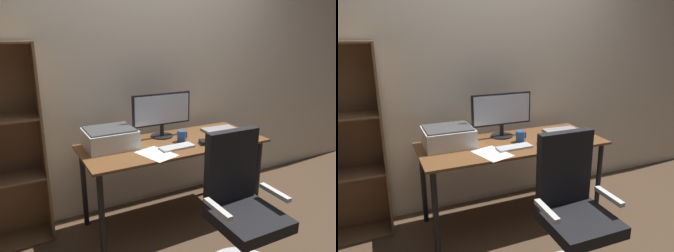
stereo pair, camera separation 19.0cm
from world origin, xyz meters
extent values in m
plane|color=#4C3826|center=(0.00, 0.00, 0.00)|extent=(12.00, 12.00, 0.00)
cube|color=beige|center=(0.00, 0.50, 1.30)|extent=(6.40, 0.10, 2.60)
cube|color=brown|center=(0.00, 0.00, 0.73)|extent=(1.59, 0.66, 0.02)
cylinder|color=black|center=(-0.73, -0.27, 0.36)|extent=(0.04, 0.04, 0.72)
cylinder|color=black|center=(0.73, -0.27, 0.36)|extent=(0.04, 0.04, 0.72)
cylinder|color=black|center=(-0.73, 0.27, 0.36)|extent=(0.04, 0.04, 0.72)
cylinder|color=black|center=(0.73, 0.27, 0.36)|extent=(0.04, 0.04, 0.72)
cylinder|color=black|center=(-0.02, 0.19, 0.75)|extent=(0.20, 0.20, 0.01)
cylinder|color=black|center=(-0.02, 0.19, 0.80)|extent=(0.04, 0.04, 0.10)
cube|color=black|center=(-0.02, 0.19, 0.99)|extent=(0.56, 0.03, 0.29)
cube|color=silver|center=(-0.02, 0.18, 0.99)|extent=(0.53, 0.01, 0.26)
cube|color=#B7BABC|center=(-0.05, -0.14, 0.75)|extent=(0.29, 0.12, 0.02)
cube|color=black|center=(0.20, -0.16, 0.76)|extent=(0.08, 0.11, 0.03)
cylinder|color=#285193|center=(0.07, -0.01, 0.79)|extent=(0.08, 0.08, 0.10)
cube|color=#285193|center=(0.11, -0.01, 0.79)|extent=(0.02, 0.01, 0.05)
cube|color=#99999E|center=(0.55, 0.07, 0.75)|extent=(0.34, 0.25, 0.02)
cube|color=silver|center=(-0.52, 0.13, 0.81)|extent=(0.40, 0.34, 0.15)
cube|color=#424244|center=(-0.52, 0.13, 0.90)|extent=(0.37, 0.31, 0.01)
cube|color=white|center=(-0.26, -0.19, 0.74)|extent=(0.29, 0.34, 0.00)
cylinder|color=black|center=(0.09, -0.87, 0.22)|extent=(0.06, 0.06, 0.38)
cube|color=black|center=(0.09, -0.87, 0.45)|extent=(0.45, 0.45, 0.08)
cube|color=black|center=(0.09, -0.66, 0.75)|extent=(0.40, 0.08, 0.52)
cube|color=silver|center=(-0.15, -0.84, 0.58)|extent=(0.04, 0.26, 0.03)
cube|color=silver|center=(0.33, -0.85, 0.58)|extent=(0.04, 0.26, 0.03)
cube|color=brown|center=(-1.02, 0.29, 0.79)|extent=(0.02, 0.28, 1.58)
cube|color=brown|center=(-1.33, 0.29, 0.01)|extent=(0.60, 0.26, 0.02)
cube|color=brown|center=(-1.33, 0.29, 0.55)|extent=(0.60, 0.26, 0.02)
camera|label=1|loc=(-1.23, -2.24, 1.62)|focal=33.63mm
camera|label=2|loc=(-1.06, -2.33, 1.62)|focal=33.63mm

